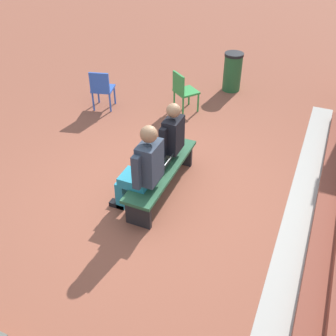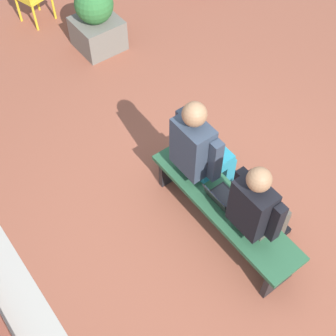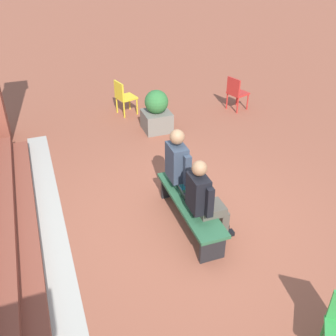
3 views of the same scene
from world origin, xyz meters
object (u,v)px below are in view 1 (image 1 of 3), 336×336
at_px(plastic_chair_far_right, 183,90).
at_px(litter_bin, 232,72).
at_px(person_student, 167,140).
at_px(plastic_chair_far_left, 102,88).
at_px(person_adult, 142,168).
at_px(bench, 162,173).
at_px(laptop, 161,167).

xyz_separation_m(plastic_chair_far_right, litter_bin, (-1.39, 0.64, -0.05)).
distance_m(person_student, litter_bin, 3.63).
relative_size(person_student, plastic_chair_far_left, 1.61).
height_order(person_adult, litter_bin, person_adult).
distance_m(bench, person_student, 0.51).
bearing_deg(litter_bin, plastic_chair_far_left, -48.51).
xyz_separation_m(person_student, plastic_chair_far_right, (-2.23, -0.60, -0.24)).
bearing_deg(bench, litter_bin, -179.68).
distance_m(bench, person_adult, 0.62).
height_order(laptop, plastic_chair_far_left, plastic_chair_far_left).
height_order(bench, person_student, person_student).
bearing_deg(laptop, person_student, -168.07).
bearing_deg(litter_bin, person_adult, -0.65).
xyz_separation_m(person_adult, laptop, (-0.44, 0.08, -0.25)).
relative_size(person_adult, laptop, 4.46).
distance_m(person_adult, laptop, 0.51).
xyz_separation_m(bench, laptop, (0.04, 0.01, 0.15)).
bearing_deg(litter_bin, plastic_chair_far_right, -24.83).
bearing_deg(plastic_chair_far_right, person_adult, 11.01).
xyz_separation_m(plastic_chair_far_right, plastic_chair_far_left, (0.56, -1.56, 0.00)).
height_order(bench, laptop, laptop).
bearing_deg(plastic_chair_far_left, person_student, 52.33).
bearing_deg(bench, person_student, -168.81).
distance_m(bench, plastic_chair_far_left, 3.01).
height_order(plastic_chair_far_left, litter_bin, litter_bin).
distance_m(laptop, plastic_chair_far_right, 2.70).
relative_size(person_student, litter_bin, 1.57).
bearing_deg(plastic_chair_far_right, laptop, 14.55).
relative_size(bench, litter_bin, 2.09).
bearing_deg(laptop, plastic_chair_far_right, -165.45).
bearing_deg(plastic_chair_far_left, laptop, 47.60).
bearing_deg(bench, plastic_chair_far_left, -132.06).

